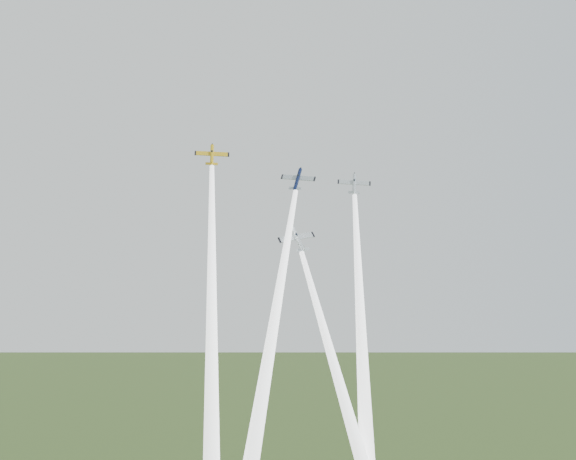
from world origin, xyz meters
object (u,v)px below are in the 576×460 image
object	(u,v)px
plane_silver_right	(354,184)
plane_silver_low	(298,239)
plane_yellow	(212,155)
plane_navy	(298,179)

from	to	relation	value
plane_silver_right	plane_silver_low	bearing A→B (deg)	-129.35
plane_yellow	plane_silver_low	size ratio (longest dim) A/B	0.95
plane_navy	plane_silver_right	distance (m)	13.60
plane_silver_right	plane_silver_low	distance (m)	21.65
plane_yellow	plane_silver_low	world-z (taller)	plane_yellow
plane_navy	plane_silver_low	world-z (taller)	plane_navy
plane_yellow	plane_navy	world-z (taller)	plane_yellow
plane_silver_right	plane_silver_low	size ratio (longest dim) A/B	0.94
plane_yellow	plane_navy	size ratio (longest dim) A/B	1.00
plane_yellow	plane_silver_right	size ratio (longest dim) A/B	1.01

